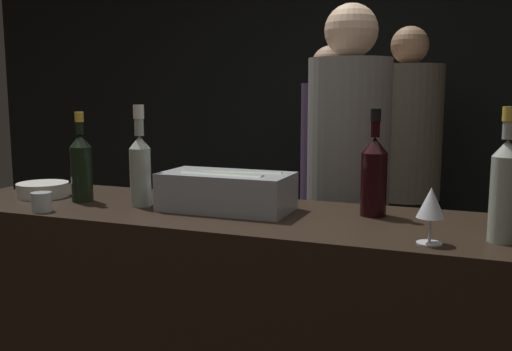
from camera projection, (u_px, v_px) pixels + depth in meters
The scene contains 12 objects.
wall_back_chalkboard at pixel (374, 99), 3.89m from camera, with size 6.40×0.06×2.80m.
ice_bin_with_bottles at pixel (228, 190), 1.89m from camera, with size 0.43×0.22×0.13m.
bowl_white at pixel (43, 189), 2.14m from camera, with size 0.19×0.19×0.05m.
wine_glass at pixel (431, 204), 1.46m from camera, with size 0.07×0.07×0.15m.
candle_votive at pixel (42, 202), 1.88m from camera, with size 0.07×0.07×0.06m.
red_wine_bottle_black_foil at pixel (374, 173), 1.80m from camera, with size 0.08×0.08×0.34m.
white_wine_bottle at pixel (140, 165), 1.95m from camera, with size 0.07×0.07×0.35m.
champagne_bottle at pixel (81, 165), 2.04m from camera, with size 0.08×0.08×0.32m.
rose_wine_bottle at pixel (505, 186), 1.48m from camera, with size 0.07×0.07×0.35m.
person_in_hoodie at pixel (405, 170), 3.27m from camera, with size 0.39×0.39×1.81m.
person_blond_tee at pixel (347, 201), 2.32m from camera, with size 0.33×0.33×1.79m.
person_grey_polo at pixel (328, 177), 3.30m from camera, with size 0.32×0.32×1.71m.
Camera 1 is at (0.67, -1.41, 1.45)m, focal length 40.00 mm.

